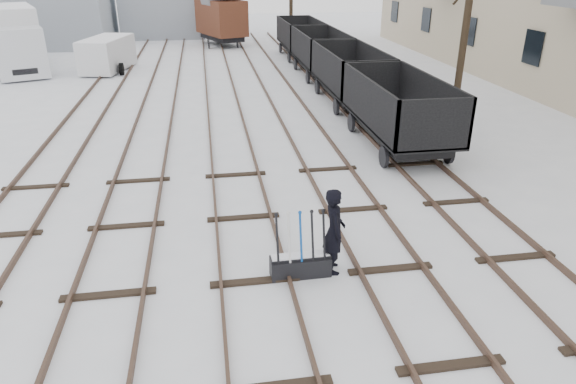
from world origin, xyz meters
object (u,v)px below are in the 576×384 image
(worker, at_px, (334,231))
(lorry, at_px, (14,38))
(freight_wagon_a, at_px, (397,121))
(panel_van, at_px, (107,54))
(ground_frame, at_px, (300,264))
(box_van_wagon, at_px, (221,16))

(worker, bearing_deg, lorry, 33.42)
(freight_wagon_a, xyz_separation_m, panel_van, (-12.53, 16.23, 0.08))
(ground_frame, relative_size, worker, 0.76)
(ground_frame, relative_size, freight_wagon_a, 0.24)
(ground_frame, height_order, freight_wagon_a, freight_wagon_a)
(worker, distance_m, lorry, 28.58)
(worker, height_order, freight_wagon_a, freight_wagon_a)
(freight_wagon_a, xyz_separation_m, box_van_wagon, (-5.18, 25.66, 1.26))
(lorry, bearing_deg, panel_van, -32.03)
(lorry, bearing_deg, worker, -82.10)
(ground_frame, height_order, box_van_wagon, box_van_wagon)
(box_van_wagon, bearing_deg, lorry, -168.22)
(worker, xyz_separation_m, panel_van, (-8.28, 23.94, 0.06))
(lorry, bearing_deg, ground_frame, -83.52)
(ground_frame, height_order, worker, worker)
(worker, relative_size, freight_wagon_a, 0.32)
(freight_wagon_a, relative_size, lorry, 0.72)
(worker, xyz_separation_m, box_van_wagon, (-0.93, 33.37, 1.25))
(panel_van, bearing_deg, box_van_wagon, 65.59)
(freight_wagon_a, bearing_deg, box_van_wagon, 101.42)
(freight_wagon_a, distance_m, box_van_wagon, 26.21)
(freight_wagon_a, height_order, lorry, lorry)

